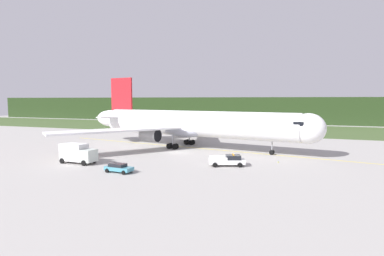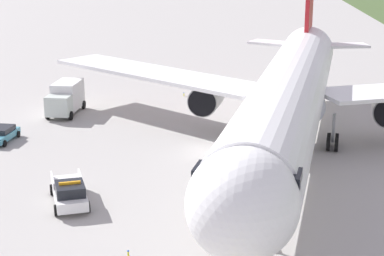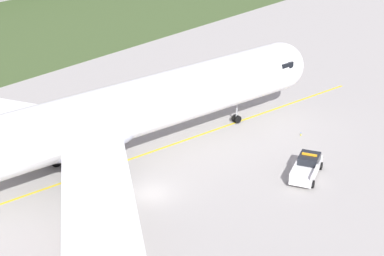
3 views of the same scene
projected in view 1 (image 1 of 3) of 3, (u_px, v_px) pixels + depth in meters
The scene contains 10 objects.
ground at pixel (178, 153), 61.83m from camera, with size 320.00×320.00×0.00m, color #A09C98.
grass_verge at pixel (235, 128), 113.37m from camera, with size 320.00×42.09×0.04m, color #3E542B.
distant_tree_line at pixel (249, 110), 141.06m from camera, with size 288.00×7.27×11.53m, color #233618.
taxiway_centerline_main at pixel (194, 148), 67.81m from camera, with size 72.06×0.30×0.01m, color yellow.
airliner at pixel (191, 124), 67.70m from camera, with size 55.33×52.25×15.87m.
ops_pickup_truck at pixel (228, 160), 49.30m from camera, with size 6.05×3.84×1.94m.
catering_truck at pixel (78, 153), 51.35m from camera, with size 6.30×2.97×3.43m.
staff_car at pixel (119, 168), 45.00m from camera, with size 4.33×2.23×1.30m.
taxiway_edge_light_east at pixel (278, 162), 51.81m from camera, with size 0.12×0.12×0.39m.
taxiway_edge_light_west at pixel (81, 149), 65.34m from camera, with size 0.12×0.12×0.44m.
Camera 1 is at (23.35, -56.54, 10.60)m, focal length 28.97 mm.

